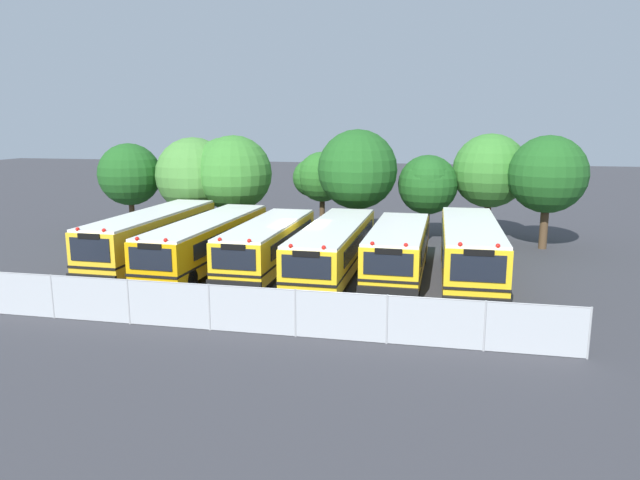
% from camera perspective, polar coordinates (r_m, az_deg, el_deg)
% --- Properties ---
extents(ground_plane, '(160.00, 160.00, 0.00)m').
position_cam_1_polar(ground_plane, '(29.26, -1.86, -3.00)').
color(ground_plane, '#38383D').
extents(school_bus_0, '(2.60, 11.16, 2.76)m').
position_cam_1_polar(school_bus_0, '(31.99, -15.99, 0.47)').
color(school_bus_0, yellow).
rests_on(school_bus_0, ground_plane).
extents(school_bus_1, '(2.73, 11.66, 2.58)m').
position_cam_1_polar(school_bus_1, '(30.31, -10.88, -0.05)').
color(school_bus_1, '#EAA80C').
rests_on(school_bus_1, ground_plane).
extents(school_bus_2, '(2.52, 9.98, 2.51)m').
position_cam_1_polar(school_bus_2, '(29.34, -5.05, -0.34)').
color(school_bus_2, yellow).
rests_on(school_bus_2, ground_plane).
extents(school_bus_3, '(2.63, 11.41, 2.53)m').
position_cam_1_polar(school_bus_3, '(28.48, 1.35, -0.62)').
color(school_bus_3, yellow).
rests_on(school_bus_3, ground_plane).
extents(school_bus_4, '(2.62, 9.28, 2.53)m').
position_cam_1_polar(school_bus_4, '(28.20, 7.61, -0.86)').
color(school_bus_4, yellow).
rests_on(school_bus_4, ground_plane).
extents(school_bus_5, '(2.71, 10.89, 2.79)m').
position_cam_1_polar(school_bus_5, '(28.21, 14.41, -0.83)').
color(school_bus_5, yellow).
rests_on(school_bus_5, ground_plane).
extents(tree_0, '(4.11, 4.11, 5.93)m').
position_cam_1_polar(tree_0, '(41.11, -18.06, 6.07)').
color(tree_0, '#4C3823').
rests_on(tree_0, ground_plane).
extents(tree_1, '(4.94, 4.94, 6.34)m').
position_cam_1_polar(tree_1, '(39.53, -12.26, 6.18)').
color(tree_1, '#4C3823').
rests_on(tree_1, ground_plane).
extents(tree_2, '(5.02, 4.87, 6.48)m').
position_cam_1_polar(tree_2, '(38.39, -8.67, 6.61)').
color(tree_2, '#4C3823').
rests_on(tree_2, ground_plane).
extents(tree_3, '(3.67, 3.31, 5.39)m').
position_cam_1_polar(tree_3, '(39.07, -0.10, 6.13)').
color(tree_3, '#4C3823').
rests_on(tree_3, ground_plane).
extents(tree_4, '(4.92, 4.92, 6.88)m').
position_cam_1_polar(tree_4, '(36.34, 3.78, 7.04)').
color(tree_4, '#4C3823').
rests_on(tree_4, ground_plane).
extents(tree_5, '(3.69, 3.69, 5.32)m').
position_cam_1_polar(tree_5, '(36.93, 10.46, 5.47)').
color(tree_5, '#4C3823').
rests_on(tree_5, ground_plane).
extents(tree_6, '(4.55, 4.55, 6.62)m').
position_cam_1_polar(tree_6, '(37.71, 16.09, 6.51)').
color(tree_6, '#4C3823').
rests_on(tree_6, ground_plane).
extents(tree_7, '(4.45, 4.45, 6.58)m').
position_cam_1_polar(tree_7, '(36.11, 21.46, 5.94)').
color(tree_7, '#4C3823').
rests_on(tree_7, ground_plane).
extents(chainlink_fence, '(22.01, 0.07, 1.70)m').
position_cam_1_polar(chainlink_fence, '(20.60, -6.67, -6.71)').
color(chainlink_fence, '#9EA0A3').
rests_on(chainlink_fence, ground_plane).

